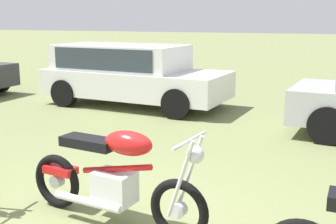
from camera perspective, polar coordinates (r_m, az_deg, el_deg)
name	(u,v)px	position (r m, az deg, el deg)	size (l,w,h in m)	color
motorcycle_red	(114,177)	(4.35, -7.14, -8.56)	(2.10, 0.64, 1.02)	black
car_white	(128,70)	(10.27, -5.29, 5.52)	(4.42, 2.07, 1.43)	silver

